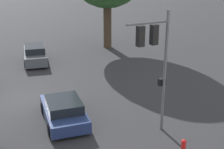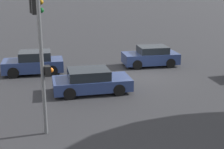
# 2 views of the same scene
# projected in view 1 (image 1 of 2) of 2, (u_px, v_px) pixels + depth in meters

# --- Properties ---
(ground_plane) EXTENTS (300.00, 300.00, 0.00)m
(ground_plane) POSITION_uv_depth(u_px,v_px,m) (14.00, 99.00, 19.24)
(ground_plane) COLOR #28282B
(traffic_signal) EXTENTS (0.78, 2.27, 5.99)m
(traffic_signal) POSITION_uv_depth(u_px,v_px,m) (154.00, 51.00, 14.13)
(traffic_signal) COLOR #515456
(traffic_signal) RESTS_ON ground_plane
(crossing_car_0) EXTENTS (4.65, 2.05, 1.47)m
(crossing_car_0) POSITION_uv_depth(u_px,v_px,m) (35.00, 54.00, 26.05)
(crossing_car_0) COLOR #4C5156
(crossing_car_0) RESTS_ON ground_plane
(crossing_car_2) EXTENTS (4.14, 2.10, 1.27)m
(crossing_car_2) POSITION_uv_depth(u_px,v_px,m) (64.00, 111.00, 16.39)
(crossing_car_2) COLOR navy
(crossing_car_2) RESTS_ON ground_plane
(fire_hydrant) EXTENTS (0.22, 0.22, 0.92)m
(fire_hydrant) POSITION_uv_depth(u_px,v_px,m) (183.00, 148.00, 13.30)
(fire_hydrant) COLOR red
(fire_hydrant) RESTS_ON ground_plane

